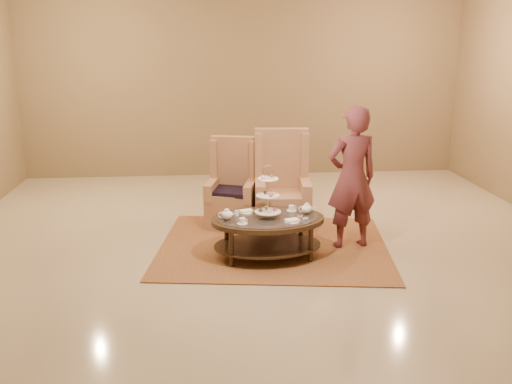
{
  "coord_description": "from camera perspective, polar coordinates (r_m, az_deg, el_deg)",
  "views": [
    {
      "loc": [
        -0.71,
        -6.49,
        2.51
      ],
      "look_at": [
        -0.11,
        0.2,
        0.68
      ],
      "focal_mm": 40.0,
      "sensor_mm": 36.0,
      "label": 1
    }
  ],
  "objects": [
    {
      "name": "ceiling",
      "position": [
        6.99,
        1.05,
        -5.79
      ],
      "size": [
        8.0,
        8.0,
        0.02
      ],
      "primitive_type": "cube",
      "color": "silver",
      "rests_on": "ground"
    },
    {
      "name": "ground",
      "position": [
        6.99,
        1.05,
        -5.79
      ],
      "size": [
        8.0,
        8.0,
        0.0
      ],
      "primitive_type": "plane",
      "color": "#BFB08E",
      "rests_on": "ground"
    },
    {
      "name": "armchair_left",
      "position": [
        7.87,
        -2.36,
        -0.29
      ],
      "size": [
        0.77,
        0.79,
        1.19
      ],
      "rotation": [
        0.0,
        0.0,
        -0.23
      ],
      "color": "tan",
      "rests_on": "ground"
    },
    {
      "name": "person",
      "position": [
        6.93,
        9.57,
        1.38
      ],
      "size": [
        0.7,
        0.53,
        1.75
      ],
      "rotation": [
        0.0,
        0.0,
        3.33
      ],
      "color": "brown",
      "rests_on": "ground"
    },
    {
      "name": "armchair_right",
      "position": [
        7.64,
        2.59,
        -0.43
      ],
      "size": [
        0.77,
        0.79,
        1.33
      ],
      "rotation": [
        0.0,
        0.0,
        -0.07
      ],
      "color": "tan",
      "rests_on": "ground"
    },
    {
      "name": "tea_table",
      "position": [
        6.63,
        1.18,
        -3.28
      ],
      "size": [
        1.39,
        1.01,
        1.11
      ],
      "rotation": [
        0.0,
        0.0,
        0.07
      ],
      "color": "black",
      "rests_on": "ground"
    },
    {
      "name": "wall_back",
      "position": [
        10.54,
        -1.26,
        11.11
      ],
      "size": [
        8.0,
        0.04,
        3.5
      ],
      "primitive_type": "cube",
      "color": "olive",
      "rests_on": "ground"
    },
    {
      "name": "rug",
      "position": [
        7.09,
        1.76,
        -5.42
      ],
      "size": [
        3.06,
        2.67,
        0.01
      ],
      "rotation": [
        0.0,
        0.0,
        -0.14
      ],
      "color": "#A16E39",
      "rests_on": "ground"
    }
  ]
}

